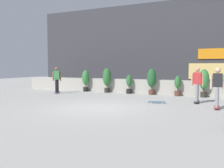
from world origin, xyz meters
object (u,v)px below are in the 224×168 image
object	(u,v)px
potted_plant_3	(152,79)
potted_plant_4	(178,85)
skater_foreground	(217,86)
potted_plant_0	(86,79)
skater_far_right	(197,83)
potted_plant_1	(107,78)
potted_plant_2	(129,84)
potted_plant_5	(204,81)
skateboard_near_camera	(157,102)
skater_by_wall_left	(57,79)

from	to	relation	value
potted_plant_3	potted_plant_4	bearing A→B (deg)	0.00
skater_foreground	potted_plant_4	bearing A→B (deg)	120.66
potted_plant_0	skater_far_right	bearing A→B (deg)	-17.77
skater_far_right	skater_foreground	bearing A→B (deg)	-55.64
potted_plant_1	potted_plant_3	distance (m)	3.05
potted_plant_2	skater_far_right	world-z (taller)	skater_far_right
potted_plant_3	potted_plant_2	bearing A→B (deg)	180.00
potted_plant_2	skater_foreground	size ratio (longest dim) A/B	0.71
potted_plant_1	skater_foreground	size ratio (longest dim) A/B	0.95
potted_plant_2	potted_plant_5	size ratio (longest dim) A/B	0.76
potted_plant_3	potted_plant_5	world-z (taller)	potted_plant_3
skater_foreground	skateboard_near_camera	xyz separation A→B (m)	(-2.63, 0.48, -0.88)
potted_plant_0	skater_far_right	size ratio (longest dim) A/B	0.87
skater_by_wall_left	skater_foreground	bearing A→B (deg)	-11.67
potted_plant_5	skateboard_near_camera	size ratio (longest dim) A/B	1.93
potted_plant_3	potted_plant_4	size ratio (longest dim) A/B	1.35
skater_far_right	potted_plant_5	bearing A→B (deg)	87.03
potted_plant_0	potted_plant_2	bearing A→B (deg)	0.00
potted_plant_2	potted_plant_3	world-z (taller)	potted_plant_3
potted_plant_4	potted_plant_5	xyz separation A→B (m)	(1.44, -0.00, 0.31)
potted_plant_4	skater_by_wall_left	world-z (taller)	skater_by_wall_left
potted_plant_3	potted_plant_4	distance (m)	1.59
potted_plant_5	skateboard_near_camera	xyz separation A→B (m)	(-1.84, -3.27, -0.87)
potted_plant_2	potted_plant_3	size ratio (longest dim) A/B	0.75
potted_plant_1	skateboard_near_camera	world-z (taller)	potted_plant_1
potted_plant_0	potted_plant_5	bearing A→B (deg)	-0.00
potted_plant_1	skater_by_wall_left	xyz separation A→B (m)	(-2.74, -1.78, -0.01)
potted_plant_1	skater_far_right	size ratio (longest dim) A/B	0.95
potted_plant_2	potted_plant_4	world-z (taller)	potted_plant_2
potted_plant_5	skater_foreground	world-z (taller)	skater_foreground
potted_plant_2	potted_plant_1	bearing A→B (deg)	-180.00
potted_plant_4	skater_far_right	xyz separation A→B (m)	(1.32, -2.43, 0.32)
potted_plant_5	skater_foreground	distance (m)	3.83
potted_plant_0	skateboard_near_camera	xyz separation A→B (m)	(5.85, -3.27, -0.80)
potted_plant_2	skater_by_wall_left	xyz separation A→B (m)	(-4.31, -1.78, 0.30)
potted_plant_5	skater_far_right	world-z (taller)	skater_far_right
potted_plant_2	potted_plant_5	bearing A→B (deg)	-0.00
potted_plant_1	potted_plant_4	size ratio (longest dim) A/B	1.36
potted_plant_1	potted_plant_2	bearing A→B (deg)	0.00
potted_plant_3	potted_plant_5	xyz separation A→B (m)	(3.00, -0.00, -0.01)
skater_far_right	potted_plant_0	bearing A→B (deg)	162.23
potted_plant_2	potted_plant_4	bearing A→B (deg)	-0.00
potted_plant_3	skater_far_right	xyz separation A→B (m)	(2.88, -2.43, -0.00)
potted_plant_2	skateboard_near_camera	xyz separation A→B (m)	(2.64, -3.27, -0.58)
potted_plant_1	skateboard_near_camera	xyz separation A→B (m)	(4.21, -3.27, -0.89)
potted_plant_5	skater_far_right	distance (m)	2.43
potted_plant_4	skateboard_near_camera	bearing A→B (deg)	-96.98
skater_far_right	skateboard_near_camera	xyz separation A→B (m)	(-1.72, -0.85, -0.88)
potted_plant_0	potted_plant_3	xyz separation A→B (m)	(4.69, 0.00, 0.08)
potted_plant_2	potted_plant_3	xyz separation A→B (m)	(1.48, -0.00, 0.30)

